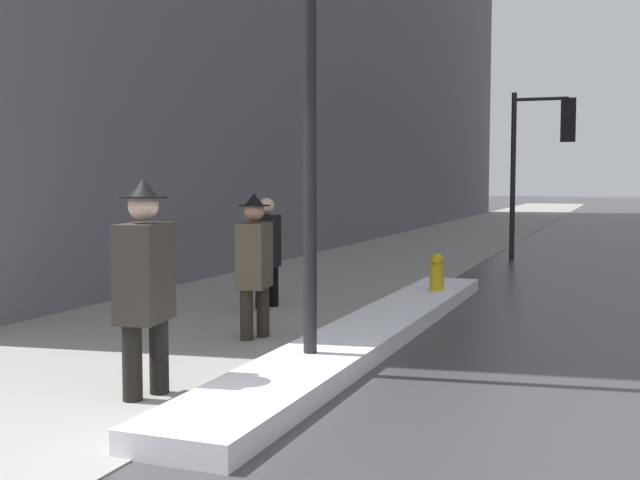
# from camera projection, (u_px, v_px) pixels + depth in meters

# --- Properties ---
(ground_plane) EXTENTS (160.00, 160.00, 0.00)m
(ground_plane) POSITION_uv_depth(u_px,v_px,m) (154.00, 449.00, 5.13)
(ground_plane) COLOR #38383A
(sidewalk_slab) EXTENTS (4.00, 80.00, 0.01)m
(sidewalk_slab) POSITION_uv_depth(u_px,v_px,m) (419.00, 249.00, 19.81)
(sidewalk_slab) COLOR gray
(sidewalk_slab) RESTS_ON ground
(snow_bank_curb) EXTENTS (0.82, 8.34, 0.18)m
(snow_bank_curb) POSITION_uv_depth(u_px,v_px,m) (373.00, 330.00, 8.68)
(snow_bank_curb) COLOR white
(snow_bank_curb) RESTS_ON ground
(traffic_light_near) EXTENTS (1.31, 0.32, 3.55)m
(traffic_light_near) POSITION_uv_depth(u_px,v_px,m) (548.00, 139.00, 16.77)
(traffic_light_near) COLOR black
(traffic_light_near) RESTS_ON ground
(pedestrian_nearside) EXTENTS (0.39, 0.57, 1.73)m
(pedestrian_nearside) POSITION_uv_depth(u_px,v_px,m) (145.00, 279.00, 6.24)
(pedestrian_nearside) COLOR black
(pedestrian_nearside) RESTS_ON ground
(pedestrian_trailing) EXTENTS (0.36, 0.52, 1.58)m
(pedestrian_trailing) POSITION_uv_depth(u_px,v_px,m) (255.00, 260.00, 8.58)
(pedestrian_trailing) COLOR #2A241B
(pedestrian_trailing) RESTS_ON ground
(pedestrian_in_glasses) EXTENTS (0.36, 0.52, 1.48)m
(pedestrian_in_glasses) POSITION_uv_depth(u_px,v_px,m) (267.00, 247.00, 10.68)
(pedestrian_in_glasses) COLOR black
(pedestrian_in_glasses) RESTS_ON ground
(fire_hydrant) EXTENTS (0.20, 0.20, 0.70)m
(fire_hydrant) POSITION_uv_depth(u_px,v_px,m) (437.00, 279.00, 11.14)
(fire_hydrant) COLOR gold
(fire_hydrant) RESTS_ON ground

